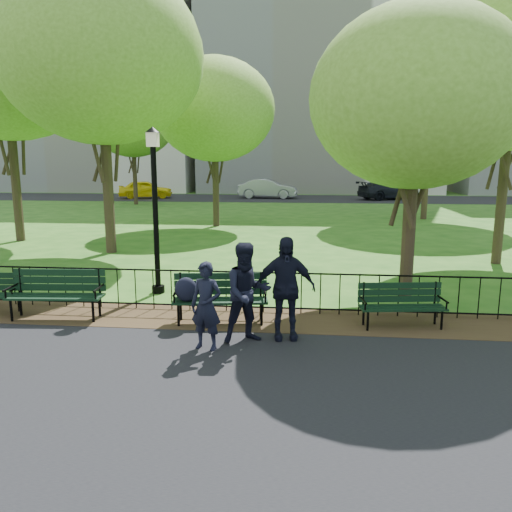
# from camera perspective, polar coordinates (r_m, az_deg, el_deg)

# --- Properties ---
(ground) EXTENTS (120.00, 120.00, 0.00)m
(ground) POSITION_cam_1_polar(r_m,az_deg,el_deg) (8.87, -1.64, -10.29)
(ground) COLOR #275C18
(asphalt_path) EXTENTS (60.00, 9.20, 0.01)m
(asphalt_path) POSITION_cam_1_polar(r_m,az_deg,el_deg) (5.87, -6.39, -22.16)
(asphalt_path) COLOR black
(asphalt_path) RESTS_ON ground
(dirt_strip) EXTENTS (60.00, 1.60, 0.01)m
(dirt_strip) POSITION_cam_1_polar(r_m,az_deg,el_deg) (10.27, -0.53, -7.22)
(dirt_strip) COLOR #3B2718
(dirt_strip) RESTS_ON ground
(far_street) EXTENTS (70.00, 9.00, 0.01)m
(far_street) POSITION_cam_1_polar(r_m,az_deg,el_deg) (43.33, 4.53, 6.57)
(far_street) COLOR black
(far_street) RESTS_ON ground
(iron_fence) EXTENTS (24.06, 0.06, 1.00)m
(iron_fence) POSITION_cam_1_polar(r_m,az_deg,el_deg) (10.61, -0.23, -3.89)
(iron_fence) COLOR black
(iron_fence) RESTS_ON ground
(apartment_west) EXTENTS (22.00, 15.00, 26.00)m
(apartment_west) POSITION_cam_1_polar(r_m,az_deg,el_deg) (61.55, -17.17, 19.53)
(apartment_west) COLOR white
(apartment_west) RESTS_ON ground
(apartment_mid) EXTENTS (24.00, 15.00, 30.00)m
(apartment_mid) POSITION_cam_1_polar(r_m,az_deg,el_deg) (57.43, 7.31, 22.60)
(apartment_mid) COLOR silver
(apartment_mid) RESTS_ON ground
(park_bench_main) EXTENTS (1.93, 0.82, 1.06)m
(park_bench_main) POSITION_cam_1_polar(r_m,az_deg,el_deg) (9.91, -5.85, -4.02)
(park_bench_main) COLOR black
(park_bench_main) RESTS_ON ground
(park_bench_left_a) EXTENTS (1.95, 0.74, 1.08)m
(park_bench_left_a) POSITION_cam_1_polar(r_m,az_deg,el_deg) (11.01, -21.79, -3.48)
(park_bench_left_a) COLOR black
(park_bench_left_a) RESTS_ON ground
(park_bench_right_a) EXTENTS (1.69, 0.73, 0.93)m
(park_bench_right_a) POSITION_cam_1_polar(r_m,az_deg,el_deg) (10.11, 16.28, -4.88)
(park_bench_right_a) COLOR black
(park_bench_right_a) RESTS_ON ground
(lamppost) EXTENTS (0.36, 0.36, 3.97)m
(lamppost) POSITION_cam_1_polar(r_m,az_deg,el_deg) (12.18, -11.45, 5.76)
(lamppost) COLOR black
(lamppost) RESTS_ON ground
(tree_near_w) EXTENTS (6.82, 6.82, 9.50)m
(tree_near_w) POSITION_cam_1_polar(r_m,az_deg,el_deg) (18.45, -17.32, 20.99)
(tree_near_w) COLOR #2D2116
(tree_near_w) RESTS_ON ground
(tree_near_e) EXTENTS (4.70, 4.70, 6.55)m
(tree_near_e) POSITION_cam_1_polar(r_m,az_deg,el_deg) (11.98, 17.86, 16.80)
(tree_near_e) COLOR #2D2116
(tree_near_e) RESTS_ON ground
(tree_mid_w) EXTENTS (7.26, 7.26, 10.11)m
(tree_mid_w) POSITION_cam_1_polar(r_m,az_deg,el_deg) (22.54, -26.79, 19.50)
(tree_mid_w) COLOR #2D2116
(tree_mid_w) RESTS_ON ground
(tree_far_c) EXTENTS (5.77, 5.77, 8.05)m
(tree_far_c) POSITION_cam_1_polar(r_m,az_deg,el_deg) (24.87, -4.75, 16.31)
(tree_far_c) COLOR #2D2116
(tree_far_c) RESTS_ON ground
(tree_far_e) EXTENTS (8.21, 8.21, 11.44)m
(tree_far_e) POSITION_cam_1_polar(r_m,az_deg,el_deg) (29.59, 19.56, 19.47)
(tree_far_e) COLOR #2D2116
(tree_far_e) RESTS_ON ground
(tree_far_w) EXTENTS (6.32, 6.32, 8.81)m
(tree_far_w) POSITION_cam_1_polar(r_m,az_deg,el_deg) (38.40, -13.95, 14.88)
(tree_far_w) COLOR #2D2116
(tree_far_w) RESTS_ON ground
(person_left) EXTENTS (0.62, 0.48, 1.52)m
(person_left) POSITION_cam_1_polar(r_m,az_deg,el_deg) (8.54, -5.71, -5.70)
(person_left) COLOR black
(person_left) RESTS_ON asphalt_path
(person_mid) EXTENTS (0.98, 0.77, 1.79)m
(person_mid) POSITION_cam_1_polar(r_m,az_deg,el_deg) (8.81, -1.00, -4.21)
(person_mid) COLOR black
(person_mid) RESTS_ON asphalt_path
(person_right) EXTENTS (1.16, 0.61, 1.88)m
(person_right) POSITION_cam_1_polar(r_m,az_deg,el_deg) (8.97, 3.31, -3.68)
(person_right) COLOR black
(person_right) RESTS_ON asphalt_path
(taxi) EXTENTS (4.83, 2.88, 1.54)m
(taxi) POSITION_cam_1_polar(r_m,az_deg,el_deg) (44.48, -12.51, 7.46)
(taxi) COLOR yellow
(taxi) RESTS_ON far_street
(sedan_silver) EXTENTS (5.12, 1.99, 1.66)m
(sedan_silver) POSITION_cam_1_polar(r_m,az_deg,el_deg) (43.40, 1.36, 7.71)
(sedan_silver) COLOR #9A9DA1
(sedan_silver) RESTS_ON far_street
(sedan_dark) EXTENTS (5.79, 4.20, 1.56)m
(sedan_dark) POSITION_cam_1_polar(r_m,az_deg,el_deg) (43.43, 14.98, 7.29)
(sedan_dark) COLOR black
(sedan_dark) RESTS_ON far_street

